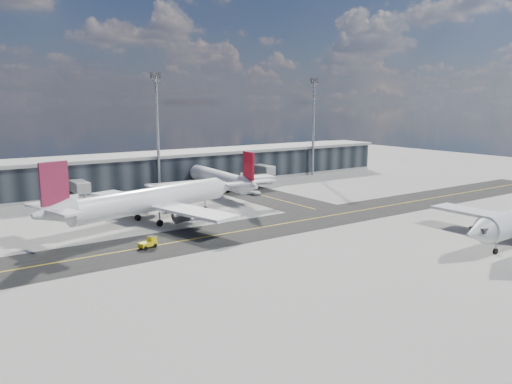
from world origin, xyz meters
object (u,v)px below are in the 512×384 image
airliner_af (150,200)px  airliner_redtail (216,178)px  service_van (253,192)px  baggage_tug (149,242)px

airliner_af → airliner_redtail: airliner_af is taller
airliner_af → airliner_redtail: size_ratio=1.10×
service_van → airliner_af: bearing=-165.7°
airliner_redtail → baggage_tug: bearing=-128.6°
baggage_tug → service_van: bearing=110.7°
service_van → airliner_redtail: bearing=130.8°
airliner_redtail → service_van: size_ratio=8.51×
airliner_af → baggage_tug: airliner_af is taller
airliner_af → service_van: size_ratio=9.39×
airliner_af → airliner_redtail: bearing=113.1°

